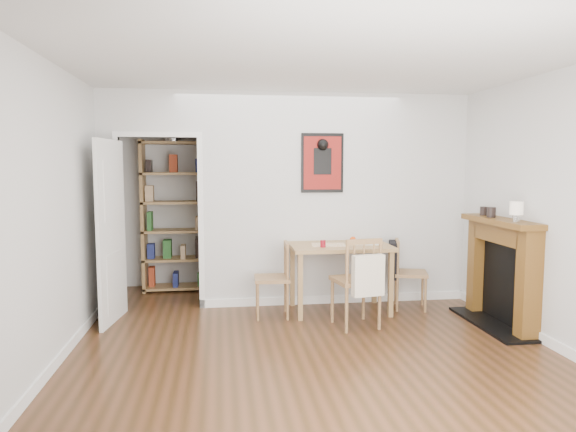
{
  "coord_description": "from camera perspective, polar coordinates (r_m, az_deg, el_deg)",
  "views": [
    {
      "loc": [
        -0.84,
        -4.82,
        1.72
      ],
      "look_at": [
        -0.12,
        0.6,
        1.18
      ],
      "focal_mm": 32.0,
      "sensor_mm": 36.0,
      "label": 1
    }
  ],
  "objects": [
    {
      "name": "ground",
      "position": [
        5.19,
        2.25,
        -13.75
      ],
      "size": [
        5.2,
        5.2,
        0.0
      ],
      "primitive_type": "plane",
      "color": "#502E19",
      "rests_on": "ground"
    },
    {
      "name": "room_shell",
      "position": [
        6.25,
        1.09,
        1.76
      ],
      "size": [
        5.2,
        5.2,
        5.2
      ],
      "color": "beige",
      "rests_on": "ground"
    },
    {
      "name": "dining_table",
      "position": [
        6.06,
        5.79,
        -4.08
      ],
      "size": [
        1.17,
        0.74,
        0.8
      ],
      "color": "#9E7049",
      "rests_on": "ground"
    },
    {
      "name": "chair_left",
      "position": [
        5.88,
        -1.81,
        -7.05
      ],
      "size": [
        0.45,
        0.45,
        0.86
      ],
      "color": "#A47C4C",
      "rests_on": "ground"
    },
    {
      "name": "chair_right",
      "position": [
        6.37,
        13.28,
        -6.16
      ],
      "size": [
        0.56,
        0.52,
        0.84
      ],
      "color": "#A47C4C",
      "rests_on": "ground"
    },
    {
      "name": "chair_front",
      "position": [
        5.55,
        7.6,
        -7.16
      ],
      "size": [
        0.57,
        0.62,
        0.98
      ],
      "color": "#A47C4C",
      "rests_on": "ground"
    },
    {
      "name": "bookshelf",
      "position": [
        7.19,
        -12.48,
        -0.08
      ],
      "size": [
        0.87,
        0.35,
        2.07
      ],
      "color": "#9E7049",
      "rests_on": "ground"
    },
    {
      "name": "fireplace",
      "position": [
        5.99,
        22.72,
        -5.43
      ],
      "size": [
        0.45,
        1.25,
        1.16
      ],
      "color": "brown",
      "rests_on": "ground"
    },
    {
      "name": "red_glass",
      "position": [
        5.84,
        3.91,
        -3.09
      ],
      "size": [
        0.06,
        0.06,
        0.08
      ],
      "primitive_type": "cylinder",
      "color": "maroon",
      "rests_on": "dining_table"
    },
    {
      "name": "orange_fruit",
      "position": [
        6.23,
        7.22,
        -2.61
      ],
      "size": [
        0.07,
        0.07,
        0.07
      ],
      "primitive_type": "sphere",
      "color": "#D9420B",
      "rests_on": "dining_table"
    },
    {
      "name": "placemat",
      "position": [
        6.01,
        4.51,
        -3.21
      ],
      "size": [
        0.42,
        0.33,
        0.0
      ],
      "primitive_type": "cube",
      "rotation": [
        0.0,
        0.0,
        -0.12
      ],
      "color": "beige",
      "rests_on": "dining_table"
    },
    {
      "name": "notebook",
      "position": [
        6.14,
        8.63,
        -3.02
      ],
      "size": [
        0.33,
        0.27,
        0.01
      ],
      "primitive_type": "cube",
      "rotation": [
        0.0,
        0.0,
        -0.16
      ],
      "color": "silver",
      "rests_on": "dining_table"
    },
    {
      "name": "mantel_lamp",
      "position": [
        5.56,
        24.05,
        0.67
      ],
      "size": [
        0.13,
        0.13,
        0.2
      ],
      "color": "silver",
      "rests_on": "fireplace"
    },
    {
      "name": "ceramic_jar_a",
      "position": [
        5.97,
        21.66,
        0.39
      ],
      "size": [
        0.09,
        0.09,
        0.11
      ],
      "primitive_type": "cylinder",
      "color": "black",
      "rests_on": "fireplace"
    },
    {
      "name": "ceramic_jar_b",
      "position": [
        6.19,
        20.89,
        0.52
      ],
      "size": [
        0.08,
        0.08,
        0.1
      ],
      "primitive_type": "cylinder",
      "color": "black",
      "rests_on": "fireplace"
    }
  ]
}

